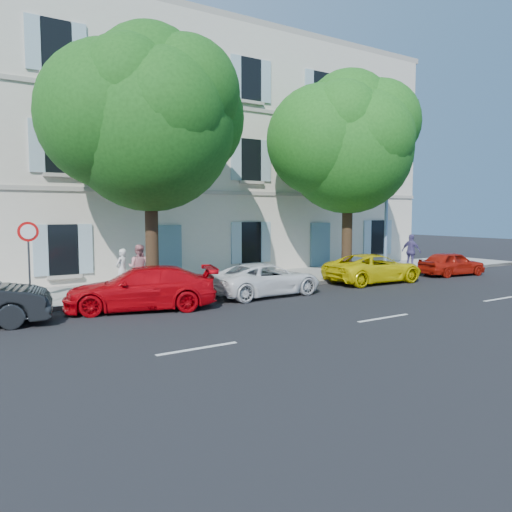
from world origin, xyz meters
TOP-DOWN VIEW (x-y plane):
  - ground at (0.00, 0.00)m, footprint 90.00×90.00m
  - sidewalk at (0.00, 4.45)m, footprint 36.00×4.50m
  - kerb at (0.00, 2.28)m, footprint 36.00×0.16m
  - building at (0.00, 10.20)m, footprint 28.00×7.00m
  - car_red_coupe at (-5.47, 1.06)m, footprint 5.07×3.29m
  - car_white_coupe at (-0.65, 1.17)m, footprint 4.39×2.13m
  - car_yellow_supercar at (5.19, 1.38)m, footprint 4.64×2.28m
  - car_red_hatchback at (10.20, 1.06)m, footprint 3.60×1.81m
  - tree_left at (-4.37, 2.91)m, footprint 5.88×5.88m
  - tree_right at (5.12, 3.00)m, footprint 5.83×5.83m
  - road_sign at (-8.47, 2.56)m, footprint 0.61×0.10m
  - street_lamp at (7.39, 2.57)m, footprint 0.37×1.72m
  - pedestrian_a at (-5.04, 4.26)m, footprint 0.69×0.64m
  - pedestrian_b at (-4.48, 3.98)m, footprint 1.06×1.04m
  - pedestrian_c at (9.90, 3.27)m, footprint 0.62×1.11m

SIDE VIEW (x-z plane):
  - ground at x=0.00m, z-range 0.00..0.00m
  - sidewalk at x=0.00m, z-range 0.00..0.15m
  - kerb at x=0.00m, z-range 0.00..0.16m
  - car_red_hatchback at x=10.20m, z-range 0.00..1.18m
  - car_white_coupe at x=-0.65m, z-range 0.00..1.20m
  - car_yellow_supercar at x=5.19m, z-range 0.00..1.27m
  - car_red_coupe at x=-5.47m, z-range 0.00..1.37m
  - pedestrian_a at x=-5.04m, z-range 0.15..1.73m
  - pedestrian_b at x=-4.48m, z-range 0.15..1.87m
  - pedestrian_c at x=9.90m, z-range 0.15..1.94m
  - road_sign at x=-8.47m, z-range 0.73..3.37m
  - street_lamp at x=7.39m, z-range 0.69..8.73m
  - tree_right at x=5.12m, z-range 1.42..10.40m
  - building at x=0.00m, z-range 0.00..12.00m
  - tree_left at x=-4.37m, z-range 1.46..10.58m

